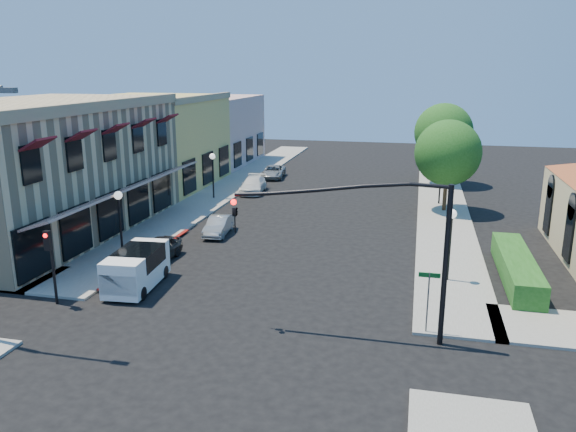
% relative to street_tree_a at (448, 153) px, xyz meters
% --- Properties ---
extents(ground, '(120.00, 120.00, 0.00)m').
position_rel_street_tree_a_xyz_m(ground, '(-8.80, -22.00, -4.19)').
color(ground, black).
rests_on(ground, ground).
extents(sidewalk_left, '(3.50, 50.00, 0.12)m').
position_rel_street_tree_a_xyz_m(sidewalk_left, '(-17.55, 5.00, -4.13)').
color(sidewalk_left, gray).
rests_on(sidewalk_left, ground).
extents(sidewalk_right, '(3.50, 50.00, 0.12)m').
position_rel_street_tree_a_xyz_m(sidewalk_right, '(-0.05, 5.00, -4.13)').
color(sidewalk_right, gray).
rests_on(sidewalk_right, ground).
extents(curb_red_strip, '(0.25, 10.00, 0.06)m').
position_rel_street_tree_a_xyz_m(curb_red_strip, '(-15.70, -14.00, -4.19)').
color(curb_red_strip, maroon).
rests_on(curb_red_strip, ground).
extents(corner_brick_building, '(11.77, 18.20, 8.10)m').
position_rel_street_tree_a_xyz_m(corner_brick_building, '(-24.25, -11.00, -0.19)').
color(corner_brick_building, '#D2B88D').
rests_on(corner_brick_building, ground).
extents(yellow_stucco_building, '(10.00, 12.00, 7.60)m').
position_rel_street_tree_a_xyz_m(yellow_stucco_building, '(-24.30, 4.00, -0.39)').
color(yellow_stucco_building, '#DFCB64').
rests_on(yellow_stucco_building, ground).
extents(pink_stucco_building, '(10.00, 12.00, 7.00)m').
position_rel_street_tree_a_xyz_m(pink_stucco_building, '(-24.30, 16.00, -0.69)').
color(pink_stucco_building, '#CC9F9A').
rests_on(pink_stucco_building, ground).
extents(hedge, '(1.40, 8.00, 1.10)m').
position_rel_street_tree_a_xyz_m(hedge, '(2.90, -13.00, -4.19)').
color(hedge, '#1C5117').
rests_on(hedge, ground).
extents(street_tree_a, '(4.56, 4.56, 6.48)m').
position_rel_street_tree_a_xyz_m(street_tree_a, '(0.00, 0.00, 0.00)').
color(street_tree_a, '#312113').
rests_on(street_tree_a, ground).
extents(street_tree_b, '(4.94, 4.94, 7.02)m').
position_rel_street_tree_a_xyz_m(street_tree_b, '(0.00, 10.00, 0.35)').
color(street_tree_b, '#312113').
rests_on(street_tree_b, ground).
extents(signal_mast_arm, '(8.01, 0.39, 6.00)m').
position_rel_street_tree_a_xyz_m(signal_mast_arm, '(-2.94, -20.50, -0.11)').
color(signal_mast_arm, black).
rests_on(signal_mast_arm, ground).
extents(secondary_signal, '(0.28, 0.42, 3.32)m').
position_rel_street_tree_a_xyz_m(secondary_signal, '(-16.80, -20.59, -1.88)').
color(secondary_signal, black).
rests_on(secondary_signal, ground).
extents(street_name_sign, '(0.80, 0.06, 2.50)m').
position_rel_street_tree_a_xyz_m(street_name_sign, '(-1.30, -19.80, -2.50)').
color(street_name_sign, '#595B5E').
rests_on(street_name_sign, ground).
extents(lamppost_left_near, '(0.44, 0.44, 3.57)m').
position_rel_street_tree_a_xyz_m(lamppost_left_near, '(-17.30, -14.00, -1.46)').
color(lamppost_left_near, black).
rests_on(lamppost_left_near, ground).
extents(lamppost_left_far, '(0.44, 0.44, 3.57)m').
position_rel_street_tree_a_xyz_m(lamppost_left_far, '(-17.30, 0.00, -1.46)').
color(lamppost_left_far, black).
rests_on(lamppost_left_far, ground).
extents(lamppost_right_near, '(0.44, 0.44, 3.57)m').
position_rel_street_tree_a_xyz_m(lamppost_right_near, '(-0.30, -14.00, -1.46)').
color(lamppost_right_near, black).
rests_on(lamppost_right_near, ground).
extents(lamppost_right_far, '(0.44, 0.44, 3.57)m').
position_rel_street_tree_a_xyz_m(lamppost_right_far, '(-0.30, 2.00, -1.46)').
color(lamppost_right_far, black).
rests_on(lamppost_right_far, ground).
extents(white_van, '(2.06, 4.15, 1.78)m').
position_rel_street_tree_a_xyz_m(white_van, '(-14.30, -18.04, -3.16)').
color(white_van, white).
rests_on(white_van, ground).
extents(parked_car_a, '(1.53, 3.67, 1.24)m').
position_rel_street_tree_a_xyz_m(parked_car_a, '(-15.00, -14.43, -3.57)').
color(parked_car_a, black).
rests_on(parked_car_a, ground).
extents(parked_car_b, '(1.46, 3.48, 1.12)m').
position_rel_street_tree_a_xyz_m(parked_car_b, '(-13.60, -9.00, -3.63)').
color(parked_car_b, '#9CA0A1').
rests_on(parked_car_b, ground).
extents(parked_car_c, '(2.23, 4.50, 1.26)m').
position_rel_street_tree_a_xyz_m(parked_car_c, '(-15.00, 3.00, -3.57)').
color(parked_car_c, silver).
rests_on(parked_car_c, ground).
extents(parked_car_d, '(2.30, 4.25, 1.13)m').
position_rel_street_tree_a_xyz_m(parked_car_d, '(-15.00, 9.57, -3.63)').
color(parked_car_d, gray).
rests_on(parked_car_d, ground).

